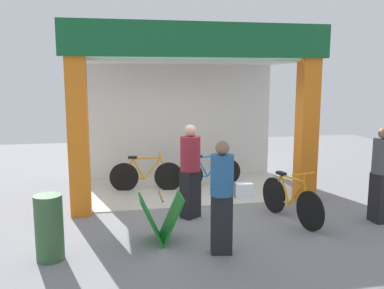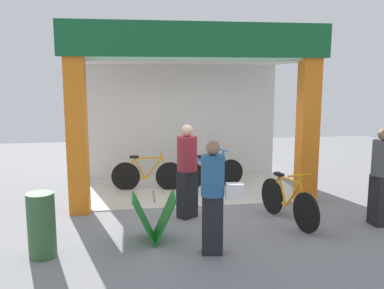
{
  "view_description": "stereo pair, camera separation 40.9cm",
  "coord_description": "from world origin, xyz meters",
  "px_view_note": "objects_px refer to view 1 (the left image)",
  "views": [
    {
      "loc": [
        -1.65,
        -7.81,
        2.56
      ],
      "look_at": [
        0.0,
        0.65,
        1.15
      ],
      "focal_mm": 39.27,
      "sensor_mm": 36.0,
      "label": 1
    },
    {
      "loc": [
        -1.25,
        -7.88,
        2.56
      ],
      "look_at": [
        0.0,
        0.65,
        1.15
      ],
      "focal_mm": 39.27,
      "sensor_mm": 36.0,
      "label": 2
    }
  ],
  "objects_px": {
    "pedestrian_0": "(381,174)",
    "bicycle_inside_1": "(209,173)",
    "pedestrian_1": "(223,196)",
    "trash_bin": "(49,228)",
    "bicycle_inside_0": "(146,175)",
    "sandwich_board_sign": "(161,218)",
    "bicycle_parked_0": "(291,200)",
    "pedestrian_2": "(190,170)"
  },
  "relations": [
    {
      "from": "pedestrian_0",
      "to": "bicycle_inside_1",
      "type": "bearing_deg",
      "value": 130.58
    },
    {
      "from": "pedestrian_1",
      "to": "trash_bin",
      "type": "bearing_deg",
      "value": 174.54
    },
    {
      "from": "bicycle_inside_0",
      "to": "trash_bin",
      "type": "relative_size",
      "value": 1.74
    },
    {
      "from": "pedestrian_0",
      "to": "pedestrian_1",
      "type": "distance_m",
      "value": 3.16
    },
    {
      "from": "sandwich_board_sign",
      "to": "trash_bin",
      "type": "height_order",
      "value": "trash_bin"
    },
    {
      "from": "bicycle_inside_1",
      "to": "sandwich_board_sign",
      "type": "relative_size",
      "value": 2.12
    },
    {
      "from": "bicycle_parked_0",
      "to": "trash_bin",
      "type": "distance_m",
      "value": 4.09
    },
    {
      "from": "sandwich_board_sign",
      "to": "pedestrian_1",
      "type": "distance_m",
      "value": 1.14
    },
    {
      "from": "bicycle_inside_1",
      "to": "bicycle_parked_0",
      "type": "relative_size",
      "value": 0.95
    },
    {
      "from": "sandwich_board_sign",
      "to": "trash_bin",
      "type": "bearing_deg",
      "value": -167.13
    },
    {
      "from": "bicycle_inside_1",
      "to": "bicycle_parked_0",
      "type": "distance_m",
      "value": 2.64
    },
    {
      "from": "sandwich_board_sign",
      "to": "pedestrian_0",
      "type": "relative_size",
      "value": 0.44
    },
    {
      "from": "pedestrian_0",
      "to": "sandwich_board_sign",
      "type": "bearing_deg",
      "value": -177.81
    },
    {
      "from": "bicycle_inside_0",
      "to": "bicycle_inside_1",
      "type": "relative_size",
      "value": 1.03
    },
    {
      "from": "pedestrian_2",
      "to": "sandwich_board_sign",
      "type": "bearing_deg",
      "value": -122.88
    },
    {
      "from": "pedestrian_0",
      "to": "pedestrian_1",
      "type": "height_order",
      "value": "pedestrian_0"
    },
    {
      "from": "bicycle_inside_1",
      "to": "pedestrian_2",
      "type": "bearing_deg",
      "value": -112.67
    },
    {
      "from": "bicycle_parked_0",
      "to": "pedestrian_2",
      "type": "xyz_separation_m",
      "value": [
        -1.72,
        0.52,
        0.51
      ]
    },
    {
      "from": "bicycle_parked_0",
      "to": "sandwich_board_sign",
      "type": "height_order",
      "value": "bicycle_parked_0"
    },
    {
      "from": "sandwich_board_sign",
      "to": "pedestrian_1",
      "type": "xyz_separation_m",
      "value": [
        0.83,
        -0.6,
        0.49
      ]
    },
    {
      "from": "bicycle_inside_1",
      "to": "pedestrian_0",
      "type": "xyz_separation_m",
      "value": [
        2.42,
        -2.83,
        0.52
      ]
    },
    {
      "from": "bicycle_inside_0",
      "to": "pedestrian_1",
      "type": "height_order",
      "value": "pedestrian_1"
    },
    {
      "from": "bicycle_inside_0",
      "to": "pedestrian_0",
      "type": "relative_size",
      "value": 0.97
    },
    {
      "from": "bicycle_inside_1",
      "to": "pedestrian_1",
      "type": "bearing_deg",
      "value": -100.26
    },
    {
      "from": "bicycle_inside_1",
      "to": "sandwich_board_sign",
      "type": "distance_m",
      "value": 3.32
    },
    {
      "from": "pedestrian_2",
      "to": "trash_bin",
      "type": "relative_size",
      "value": 1.82
    },
    {
      "from": "pedestrian_0",
      "to": "pedestrian_2",
      "type": "distance_m",
      "value": 3.35
    },
    {
      "from": "sandwich_board_sign",
      "to": "trash_bin",
      "type": "relative_size",
      "value": 0.8
    },
    {
      "from": "bicycle_inside_1",
      "to": "pedestrian_2",
      "type": "height_order",
      "value": "pedestrian_2"
    },
    {
      "from": "bicycle_parked_0",
      "to": "pedestrian_1",
      "type": "xyz_separation_m",
      "value": [
        -1.55,
        -1.1,
        0.48
      ]
    },
    {
      "from": "bicycle_parked_0",
      "to": "pedestrian_0",
      "type": "relative_size",
      "value": 0.99
    },
    {
      "from": "sandwich_board_sign",
      "to": "pedestrian_1",
      "type": "relative_size",
      "value": 0.45
    },
    {
      "from": "sandwich_board_sign",
      "to": "trash_bin",
      "type": "distance_m",
      "value": 1.66
    },
    {
      "from": "pedestrian_0",
      "to": "trash_bin",
      "type": "relative_size",
      "value": 1.8
    },
    {
      "from": "bicycle_inside_1",
      "to": "pedestrian_2",
      "type": "xyz_separation_m",
      "value": [
        -0.82,
        -1.95,
        0.54
      ]
    },
    {
      "from": "pedestrian_1",
      "to": "pedestrian_2",
      "type": "height_order",
      "value": "pedestrian_2"
    },
    {
      "from": "pedestrian_0",
      "to": "trash_bin",
      "type": "bearing_deg",
      "value": -174.63
    },
    {
      "from": "bicycle_inside_0",
      "to": "bicycle_inside_1",
      "type": "bearing_deg",
      "value": 0.65
    },
    {
      "from": "trash_bin",
      "to": "bicycle_inside_0",
      "type": "bearing_deg",
      "value": 63.83
    },
    {
      "from": "pedestrian_1",
      "to": "bicycle_parked_0",
      "type": "bearing_deg",
      "value": 35.36
    },
    {
      "from": "pedestrian_0",
      "to": "pedestrian_2",
      "type": "height_order",
      "value": "pedestrian_2"
    },
    {
      "from": "bicycle_parked_0",
      "to": "pedestrian_2",
      "type": "distance_m",
      "value": 1.87
    }
  ]
}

